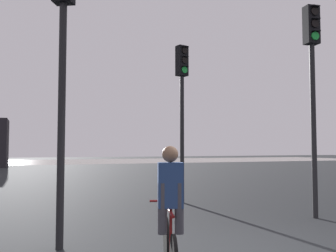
% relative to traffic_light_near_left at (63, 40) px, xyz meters
% --- Properties ---
extents(water_strip, '(80.00, 16.00, 0.01)m').
position_rel_traffic_light_near_left_xyz_m(water_strip, '(2.65, 38.30, -3.35)').
color(water_strip, '#9E937F').
rests_on(water_strip, ground).
extents(traffic_light_near_left, '(0.39, 0.42, 4.86)m').
position_rel_traffic_light_near_left_xyz_m(traffic_light_near_left, '(0.00, 0.00, 0.00)').
color(traffic_light_near_left, black).
rests_on(traffic_light_near_left, ground).
extents(traffic_light_center, '(0.37, 0.39, 4.62)m').
position_rel_traffic_light_near_left_xyz_m(traffic_light_center, '(3.75, 3.93, -0.15)').
color(traffic_light_center, black).
rests_on(traffic_light_center, ground).
extents(traffic_light_near_right, '(0.34, 0.36, 4.91)m').
position_rel_traffic_light_near_left_xyz_m(traffic_light_near_right, '(5.67, 0.67, 0.03)').
color(traffic_light_near_right, black).
rests_on(traffic_light_near_right, ground).
extents(cyclist, '(0.61, 1.66, 1.62)m').
position_rel_traffic_light_near_left_xyz_m(cyclist, '(1.13, -1.93, -2.53)').
color(cyclist, black).
rests_on(cyclist, ground).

